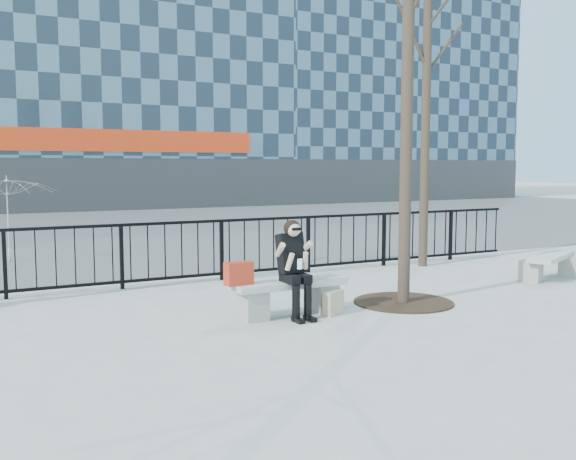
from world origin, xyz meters
name	(u,v)px	position (x,y,z in m)	size (l,w,h in m)	color
ground	(289,315)	(0.00, 0.00, 0.00)	(120.00, 120.00, 0.00)	gray
street_surface	(86,226)	(0.00, 15.00, 0.00)	(60.00, 23.00, 0.01)	#474747
railing	(211,250)	(0.00, 3.00, 0.55)	(14.00, 0.06, 1.10)	black
building_right	(369,36)	(20.00, 27.00, 10.30)	(16.20, 10.20, 20.60)	slate
tree_right	(428,6)	(4.50, 2.60, 5.24)	(2.80, 2.80, 7.00)	black
tree_grate	(403,302)	(1.90, -0.10, 0.01)	(1.50, 1.50, 0.02)	black
bench_main	(289,294)	(0.00, 0.00, 0.30)	(1.65, 0.46, 0.49)	slate
bench_second	(551,264)	(5.55, 0.27, 0.28)	(1.54, 0.43, 0.46)	slate
seated_woman	(295,269)	(0.00, -0.16, 0.67)	(0.50, 0.64, 1.34)	black
handbag	(239,273)	(-0.75, 0.02, 0.64)	(0.37, 0.17, 0.31)	#B12A15
shopping_bag	(333,303)	(0.55, -0.26, 0.17)	(0.36, 0.13, 0.34)	beige
vendor_umbrella	(8,219)	(-3.04, 7.05, 0.93)	(2.04, 2.08, 1.87)	yellow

